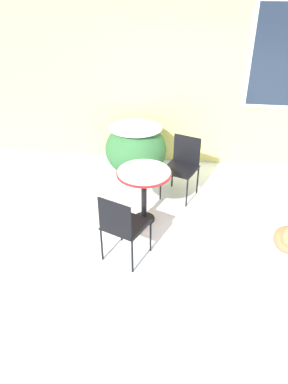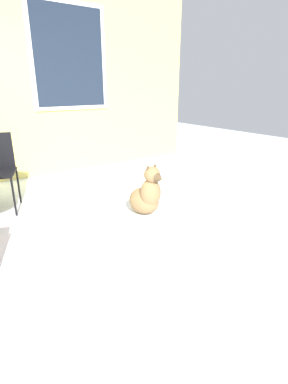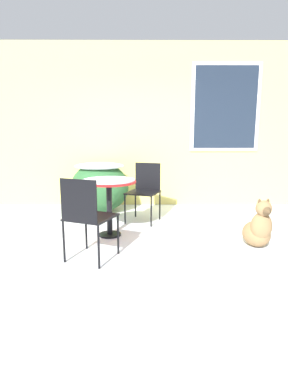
% 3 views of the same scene
% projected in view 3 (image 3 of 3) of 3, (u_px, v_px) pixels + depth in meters
% --- Properties ---
extents(ground_plane, '(16.00, 16.00, 0.00)m').
position_uv_depth(ground_plane, '(144.00, 241.00, 3.94)').
color(ground_plane, silver).
extents(house_wall, '(8.00, 0.10, 3.11)m').
position_uv_depth(house_wall, '(149.00, 125.00, 5.81)').
color(house_wall, '#E5D16B').
rests_on(house_wall, ground_plane).
extents(shrub_left, '(1.04, 0.94, 0.90)m').
position_uv_depth(shrub_left, '(100.00, 186.00, 5.42)').
color(shrub_left, '#2D6033').
rests_on(shrub_left, ground_plane).
extents(patio_table, '(0.74, 0.74, 0.79)m').
position_uv_depth(patio_table, '(109.00, 189.00, 4.06)').
color(patio_table, black).
rests_on(patio_table, ground_plane).
extents(patio_chair_near_table, '(0.61, 0.61, 0.93)m').
position_uv_depth(patio_chair_near_table, '(145.00, 189.00, 4.84)').
color(patio_chair_near_table, black).
rests_on(patio_chair_near_table, ground_plane).
extents(patio_chair_far_side, '(0.62, 0.62, 0.93)m').
position_uv_depth(patio_chair_far_side, '(87.00, 214.00, 3.23)').
color(patio_chair_far_side, black).
rests_on(patio_chair_far_side, ground_plane).
extents(dog, '(0.35, 0.61, 0.63)m').
position_uv_depth(dog, '(258.00, 229.00, 3.69)').
color(dog, '#937047').
rests_on(dog, ground_plane).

